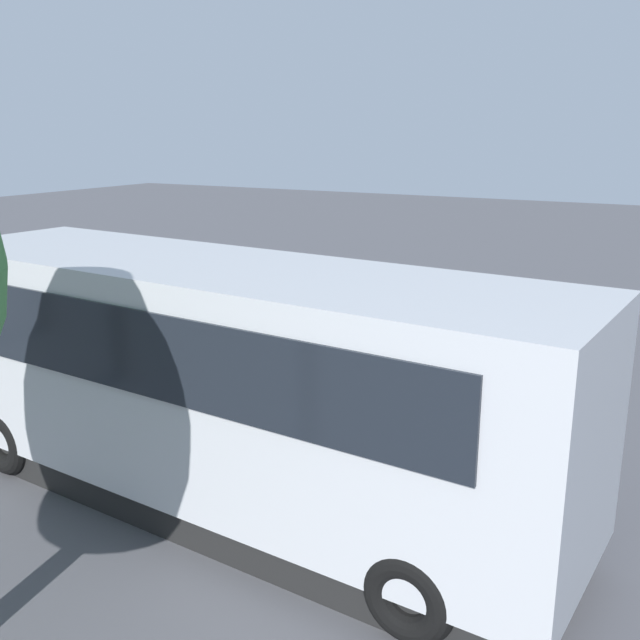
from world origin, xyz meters
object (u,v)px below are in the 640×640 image
Objects in this scene: spectator_right at (282,359)px; traffic_cone at (290,321)px; spectator_left at (392,386)px; stunt_motorcycle at (244,280)px; spectator_far_left at (457,386)px; spectator_centre at (332,374)px; tour_bus at (225,387)px; parked_motorcycle_silver at (291,409)px.

spectator_right reaches higher than traffic_cone.
spectator_left is 8.78m from stunt_motorcycle.
spectator_far_left reaches higher than traffic_cone.
stunt_motorcycle is at bearing -45.04° from spectator_centre.
traffic_cone is at bearing -60.33° from spectator_right.
tour_bus reaches higher than stunt_motorcycle.
spectator_right is (3.14, 0.01, -0.05)m from spectator_far_left.
spectator_right is (2.18, -0.25, 0.04)m from spectator_left.
tour_bus reaches higher than spectator_centre.
spectator_centre is at bearing 134.96° from stunt_motorcycle.
tour_bus is 5.28× the size of spectator_far_left.
parked_motorcycle_silver is (2.48, 0.79, -0.58)m from spectator_far_left.
spectator_centre is at bearing 6.93° from spectator_far_left.
spectator_left is 0.81× the size of stunt_motorcycle.
spectator_far_left reaches higher than spectator_right.
tour_bus is 3.73m from spectator_far_left.
tour_bus reaches higher than traffic_cone.
parked_motorcycle_silver is 6.21m from traffic_cone.
spectator_far_left reaches higher than spectator_left.
spectator_centre is 2.68× the size of traffic_cone.
spectator_centre is (2.03, 0.25, -0.07)m from spectator_far_left.
traffic_cone is at bearing -58.62° from parked_motorcycle_silver.
spectator_right is at bearing -12.30° from spectator_centre.
tour_bus is 5.59× the size of spectator_centre.
spectator_centre is 7.99m from stunt_motorcycle.
parked_motorcycle_silver is at bearing 19.49° from spectator_left.
spectator_centre reaches higher than parked_motorcycle_silver.
spectator_far_left is 1.07× the size of spectator_left.
stunt_motorcycle is at bearing -50.01° from parked_motorcycle_silver.
spectator_centre is at bearing -0.40° from spectator_left.
spectator_right is at bearing 129.98° from stunt_motorcycle.
spectator_right is (1.01, -3.00, -0.63)m from tour_bus.
spectator_right is at bearing 119.67° from traffic_cone.
stunt_motorcycle is at bearing -56.59° from tour_bus.
parked_motorcycle_silver is (0.35, -2.22, -1.16)m from tour_bus.
tour_bus is 4.59× the size of stunt_motorcycle.
tour_bus is at bearing 108.63° from spectator_right.
traffic_cone is at bearing -52.27° from spectator_centre.
traffic_cone is (3.23, -5.30, -0.18)m from parked_motorcycle_silver.
spectator_right is at bearing -71.37° from tour_bus.
spectator_far_left reaches higher than spectator_centre.
spectator_left is (-1.17, -2.75, -0.66)m from tour_bus.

